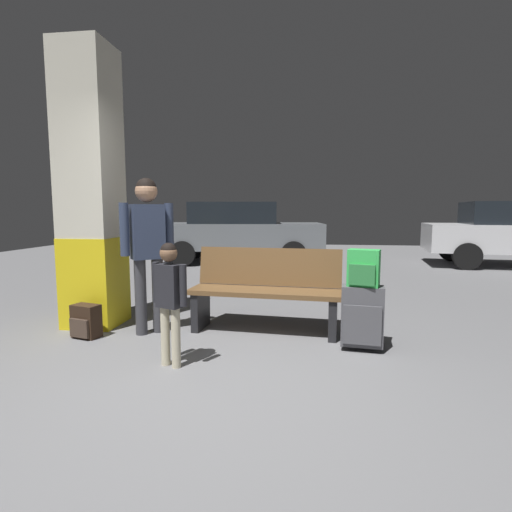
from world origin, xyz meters
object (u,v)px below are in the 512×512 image
object	(u,v)px
structural_pillar	(91,190)
parked_car_far	(238,230)
suitcase	(362,316)
backpack_bright	(364,268)
adult	(148,239)
child	(169,291)
bench	(266,290)
backpack_dark_floor	(86,322)

from	to	relation	value
structural_pillar	parked_car_far	xyz separation A→B (m)	(0.65, 5.74, -0.72)
structural_pillar	suitcase	size ratio (longest dim) A/B	5.09
backpack_bright	parked_car_far	xyz separation A→B (m)	(-2.26, 6.22, 0.03)
adult	child	bearing A→B (deg)	-58.04
structural_pillar	parked_car_far	distance (m)	5.82
bench	suitcase	xyz separation A→B (m)	(0.95, -0.50, -0.12)
suitcase	child	size ratio (longest dim) A/B	0.58
backpack_dark_floor	parked_car_far	size ratio (longest dim) A/B	0.08
child	suitcase	bearing A→B (deg)	20.44
bench	adult	world-z (taller)	adult
bench	backpack_bright	distance (m)	1.12
adult	parked_car_far	size ratio (longest dim) A/B	0.38
suitcase	adult	distance (m)	2.28
suitcase	child	world-z (taller)	child
bench	child	distance (m)	1.31
bench	child	xyz separation A→B (m)	(-0.68, -1.10, 0.20)
structural_pillar	backpack_bright	xyz separation A→B (m)	(2.91, -0.49, -0.75)
backpack_bright	backpack_dark_floor	bearing A→B (deg)	179.81
backpack_dark_floor	child	bearing A→B (deg)	-28.76
parked_car_far	backpack_bright	bearing A→B (deg)	-70.03
adult	backpack_dark_floor	distance (m)	1.06
structural_pillar	child	distance (m)	1.90
adult	backpack_dark_floor	bearing A→B (deg)	-158.74
suitcase	adult	xyz separation A→B (m)	(-2.16, 0.24, 0.69)
bench	backpack_dark_floor	distance (m)	1.89
structural_pillar	bench	distance (m)	2.23
suitcase	backpack_dark_floor	distance (m)	2.77
backpack_bright	child	world-z (taller)	child
backpack_bright	parked_car_far	world-z (taller)	parked_car_far
adult	backpack_dark_floor	world-z (taller)	adult
structural_pillar	adult	size ratio (longest dim) A/B	1.88
child	adult	bearing A→B (deg)	121.96
structural_pillar	suitcase	world-z (taller)	structural_pillar
backpack_bright	child	size ratio (longest dim) A/B	0.33
structural_pillar	parked_car_far	world-z (taller)	structural_pillar
child	backpack_dark_floor	bearing A→B (deg)	151.24
suitcase	child	distance (m)	1.77
structural_pillar	adult	distance (m)	0.94
backpack_bright	suitcase	bearing A→B (deg)	10.48
structural_pillar	child	bearing A→B (deg)	-40.65
backpack_dark_floor	structural_pillar	bearing A→B (deg)	107.32
child	parked_car_far	bearing A→B (deg)	95.25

